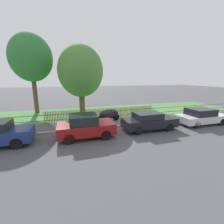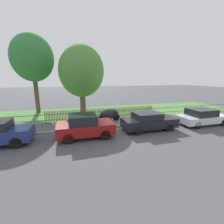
# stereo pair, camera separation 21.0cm
# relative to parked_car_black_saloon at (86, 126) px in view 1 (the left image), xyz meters

# --- Properties ---
(ground_plane) EXTENTS (120.00, 120.00, 0.00)m
(ground_plane) POSITION_rel_parked_car_black_saloon_xyz_m (2.12, 1.36, -0.80)
(ground_plane) COLOR #4C4C51
(kerb_stone) EXTENTS (34.01, 0.20, 0.12)m
(kerb_stone) POSITION_rel_parked_car_black_saloon_xyz_m (2.12, 1.46, -0.74)
(kerb_stone) COLOR gray
(kerb_stone) RESTS_ON ground
(grass_strip) EXTENTS (34.01, 6.58, 0.01)m
(grass_strip) POSITION_rel_parked_car_black_saloon_xyz_m (2.12, 7.25, -0.79)
(grass_strip) COLOR #477F3D
(grass_strip) RESTS_ON ground
(park_fence) EXTENTS (34.01, 0.05, 1.10)m
(park_fence) POSITION_rel_parked_car_black_saloon_xyz_m (2.12, 3.97, -0.24)
(park_fence) COLOR brown
(park_fence) RESTS_ON ground
(parked_car_black_saloon) EXTENTS (3.76, 1.89, 1.58)m
(parked_car_black_saloon) POSITION_rel_parked_car_black_saloon_xyz_m (0.00, 0.00, 0.00)
(parked_car_black_saloon) COLOR maroon
(parked_car_black_saloon) RESTS_ON ground
(parked_car_navy_estate) EXTENTS (4.19, 1.74, 1.38)m
(parked_car_navy_estate) POSITION_rel_parked_car_black_saloon_xyz_m (4.88, 0.16, -0.09)
(parked_car_navy_estate) COLOR black
(parked_car_navy_estate) RESTS_ON ground
(parked_car_red_compact) EXTENTS (4.32, 1.90, 1.38)m
(parked_car_red_compact) POSITION_rel_parked_car_black_saloon_xyz_m (10.01, 0.20, -0.10)
(parked_car_red_compact) COLOR silver
(parked_car_red_compact) RESTS_ON ground
(covered_motorcycle) EXTENTS (2.01, 0.75, 1.11)m
(covered_motorcycle) POSITION_rel_parked_car_black_saloon_xyz_m (2.62, 3.30, -0.12)
(covered_motorcycle) COLOR black
(covered_motorcycle) RESTS_ON ground
(tree_nearest_kerb) EXTENTS (4.39, 4.39, 8.58)m
(tree_nearest_kerb) POSITION_rel_parked_car_black_saloon_xyz_m (-4.55, 8.99, 5.22)
(tree_nearest_kerb) COLOR brown
(tree_nearest_kerb) RESTS_ON ground
(tree_behind_motorcycle) EXTENTS (4.96, 4.96, 7.53)m
(tree_behind_motorcycle) POSITION_rel_parked_car_black_saloon_xyz_m (0.52, 7.78, 3.85)
(tree_behind_motorcycle) COLOR brown
(tree_behind_motorcycle) RESTS_ON ground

